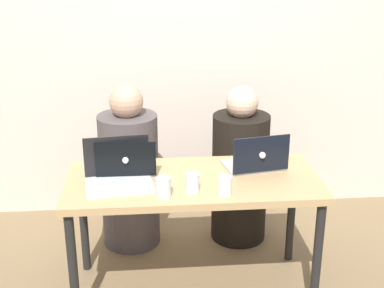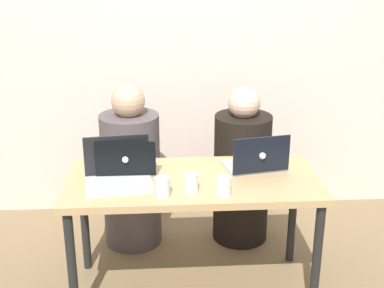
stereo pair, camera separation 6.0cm
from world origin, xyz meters
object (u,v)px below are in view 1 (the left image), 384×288
Objects in this scene: person_on_left at (130,175)px; person_on_right at (240,173)px; laptop_back_left at (127,166)px; laptop_front_left at (118,175)px; water_glass_center at (192,184)px; laptop_back_right at (256,161)px; water_glass_left at (164,188)px; water_glass_right at (225,186)px.

person_on_right is (0.74, -0.00, -0.01)m from person_on_left.
person_on_right is 3.25× the size of laptop_back_left.
person_on_right is 0.93m from laptop_back_left.
laptop_front_left reaches higher than water_glass_center.
laptop_back_right reaches higher than water_glass_left.
laptop_back_right is at bearing -179.48° from laptop_back_left.
laptop_front_left is 0.30m from water_glass_left.
water_glass_center is 0.16m from water_glass_left.
water_glass_right is 0.95× the size of water_glass_center.
laptop_front_left reaches higher than laptop_back_left.
laptop_back_left is 3.16× the size of water_glass_left.
laptop_back_right is at bearing 89.03° from person_on_right.
water_glass_right is (0.51, -0.30, -0.00)m from laptop_back_left.
water_glass_right is 0.32m from water_glass_left.
person_on_left is 10.84× the size of water_glass_center.
laptop_back_right is (0.78, 0.13, -0.00)m from laptop_front_left.
person_on_left is 0.88m from water_glass_center.
water_glass_left is at bearing -164.14° from water_glass_center.
laptop_front_left is at bearing 73.26° from laptop_back_left.
water_glass_left reaches higher than water_glass_center.
water_glass_right is 0.92× the size of water_glass_left.
laptop_back_right is (-0.00, -0.49, 0.29)m from person_on_right.
laptop_front_left reaches higher than laptop_back_right.
water_glass_left is at bearing 105.31° from person_on_left.
water_glass_left is at bearing 123.17° from laptop_back_left.
water_glass_left is (-0.15, -0.04, 0.00)m from water_glass_center.
water_glass_left is at bearing -179.48° from water_glass_right.
laptop_front_left is 3.74× the size of water_glass_center.
person_on_right is 0.89m from water_glass_center.
laptop_front_left is 0.58m from water_glass_right.
water_glass_right is (-0.22, -0.79, 0.28)m from person_on_right.
person_on_left is 2.90× the size of laptop_front_left.
laptop_back_left reaches higher than water_glass_center.
laptop_front_left reaches higher than water_glass_left.
water_glass_left reaches higher than water_glass_right.
laptop_back_left is 3.26× the size of water_glass_center.
water_glass_center is at bearing 116.16° from person_on_left.
laptop_back_left is at bearing 142.62° from water_glass_center.
laptop_back_left is at bearing -10.61° from laptop_back_right.
laptop_back_left is 0.91× the size of laptop_back_right.
laptop_front_left is at bearing 160.52° from water_glass_center.
person_on_right is at bearing -100.64° from laptop_back_right.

